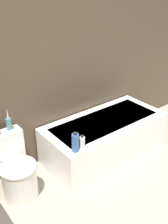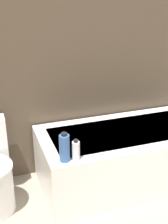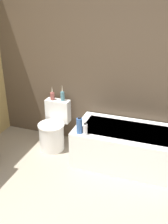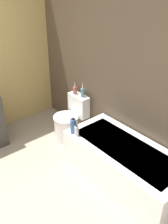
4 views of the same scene
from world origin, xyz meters
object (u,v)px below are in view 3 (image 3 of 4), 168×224
Objects in this scene: toilet at (53,130)px; vase_gold at (52,95)px; shampoo_bottle_tall at (79,126)px; shampoo_bottle_short at (85,129)px; vase_silver at (62,95)px; bathtub at (134,147)px.

toilet is 0.52m from vase_gold.
shampoo_bottle_tall is 0.09m from shampoo_bottle_short.
vase_silver is at bearing 69.74° from toilet.
vase_silver is (-1.14, 0.26, 0.51)m from bathtub.
bathtub is 0.74m from shampoo_bottle_short.
shampoo_bottle_short is at bearing -153.31° from bathtub.
vase_silver is 0.73m from shampoo_bottle_tall.
bathtub is 7.66× the size of vase_gold.
vase_gold is at bearing 139.85° from shampoo_bottle_tall.
vase_gold is at bearing 112.64° from toilet.
shampoo_bottle_tall is (0.54, -0.34, 0.33)m from toilet.
toilet is at bearing -67.36° from vase_gold.
shampoo_bottle_short is (0.08, -0.01, -0.03)m from shampoo_bottle_tall.
shampoo_bottle_tall is at bearing -31.91° from toilet.
toilet is 0.72m from shampoo_bottle_tall.
shampoo_bottle_short is at bearing -29.01° from toilet.
toilet is at bearing 177.69° from bathtub.
shampoo_bottle_tall reaches higher than bathtub.
vase_gold is (-1.29, 0.23, 0.50)m from bathtub.
shampoo_bottle_short is at bearing -45.39° from vase_silver.
vase_silver is (0.08, 0.21, 0.49)m from toilet.
shampoo_bottle_short is (0.62, -0.35, 0.30)m from toilet.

